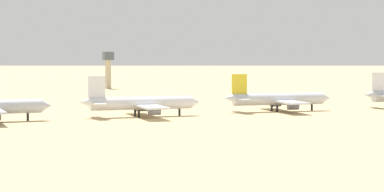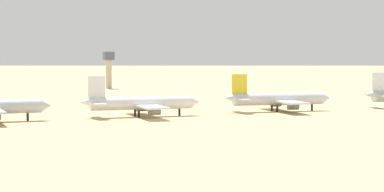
{
  "view_description": "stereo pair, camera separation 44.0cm",
  "coord_description": "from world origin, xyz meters",
  "views": [
    {
      "loc": [
        -78.51,
        -224.44,
        21.19
      ],
      "look_at": [
        16.4,
        12.89,
        6.0
      ],
      "focal_mm": 74.33,
      "sensor_mm": 36.0,
      "label": 1
    },
    {
      "loc": [
        -78.1,
        -224.6,
        21.19
      ],
      "look_at": [
        16.4,
        12.89,
        6.0
      ],
      "focal_mm": 74.33,
      "sensor_mm": 36.0,
      "label": 2
    }
  ],
  "objects": [
    {
      "name": "parked_jet_white_4",
      "position": [
        -1.79,
        10.71,
        4.22
      ],
      "size": [
        39.03,
        32.86,
        12.89
      ],
      "rotation": [
        0.0,
        0.0,
        -0.06
      ],
      "color": "white",
      "rests_on": "ground"
    },
    {
      "name": "control_tower",
      "position": [
        37.48,
        186.4,
        11.87
      ],
      "size": [
        5.2,
        5.2,
        19.66
      ],
      "color": "#C6B793",
      "rests_on": "ground"
    },
    {
      "name": "ridge_center",
      "position": [
        439.93,
        943.16,
        60.97
      ],
      "size": [
        426.11,
        381.08,
        121.94
      ],
      "primitive_type": "pyramid",
      "rotation": [
        0.0,
        0.0,
        -0.06
      ],
      "color": "gray",
      "rests_on": "ground"
    },
    {
      "name": "ground",
      "position": [
        0.0,
        0.0,
        0.0
      ],
      "size": [
        4000.0,
        4000.0,
        0.0
      ],
      "primitive_type": "plane",
      "color": "tan"
    },
    {
      "name": "parked_jet_yellow_5",
      "position": [
        47.83,
        13.47,
        4.2
      ],
      "size": [
        38.8,
        32.79,
        12.81
      ],
      "rotation": [
        0.0,
        0.0,
        -0.1
      ],
      "color": "silver",
      "rests_on": "ground"
    }
  ]
}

